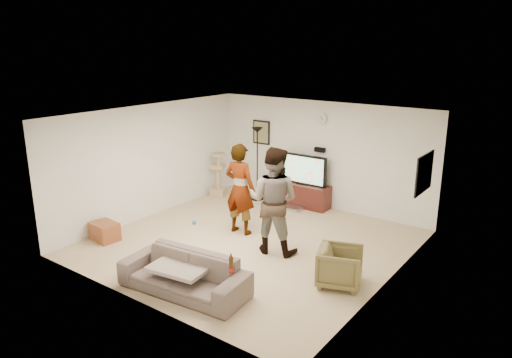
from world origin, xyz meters
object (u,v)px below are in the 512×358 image
Objects in this scene: cat_tree at (218,174)px; floor_lamp at (257,164)px; tv at (304,169)px; beer_bottle at (231,265)px; sofa at (184,274)px; person_left at (240,189)px; armchair at (340,267)px; tv_stand at (303,195)px; person_right at (273,200)px; side_table at (105,231)px.

floor_lamp is at bearing 18.82° from cat_tree.
tv is 0.66× the size of floor_lamp.
sofa is at bearing 180.00° from beer_bottle.
person_left is at bearing -94.48° from tv.
cat_tree is 4.52× the size of beer_bottle.
armchair is at bearing -36.97° from floor_lamp.
person_left is at bearing -94.48° from tv_stand.
sofa is 1.05m from beer_bottle.
person_right is 1.79m from armchair.
tv is at bearing 11.76° from floor_lamp.
tv_stand is at bearing 63.00° from side_table.
beer_bottle is (2.74, -4.38, -0.17)m from floor_lamp.
tv is 1.05× the size of cat_tree.
side_table is (0.07, -3.52, -0.39)m from cat_tree.
sofa is 8.31× the size of beer_bottle.
person_left reaches higher than cat_tree.
floor_lamp is at bearing -168.24° from tv_stand.
person_right is (0.88, -2.55, 0.72)m from tv_stand.
armchair is at bearing 160.75° from person_left.
armchair is 1.29× the size of side_table.
sofa is 3.84× the size of side_table.
tv_stand is at bearing 11.76° from floor_lamp.
cat_tree is 4.91m from sofa.
person_right is 2.21m from beer_bottle.
tv_stand is at bearing 91.48° from sofa.
side_table is (-4.56, -1.11, -0.14)m from armchair.
person_left is at bearing 53.59° from armchair.
sofa is (2.77, -4.05, -0.26)m from cat_tree.
cat_tree is at bearing 132.67° from beer_bottle.
beer_bottle is at bearing -71.23° from tv.
sofa is at bearing 69.89° from person_right.
side_table is at bearing -117.00° from tv.
floor_lamp is at bearing 76.63° from side_table.
side_table is at bearing -117.00° from tv_stand.
floor_lamp is 2.19m from person_left.
tv reaches higher than cat_tree.
tv is at bearing -97.10° from person_left.
person_left reaches higher than beer_bottle.
cat_tree is 2.09× the size of side_table.
floor_lamp is at bearing -168.24° from tv.
person_right reaches higher than beer_bottle.
tv is 2.20× the size of side_table.
beer_bottle is at bearing 131.37° from armchair.
cat_tree is 1.62× the size of armchair.
sofa is 2.48m from armchair.
tv reaches higher than tv_stand.
armchair reaches higher than side_table.
person_right is at bearing 76.73° from sofa.
person_left reaches higher than sofa.
person_right is (0.88, -2.55, 0.10)m from tv.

